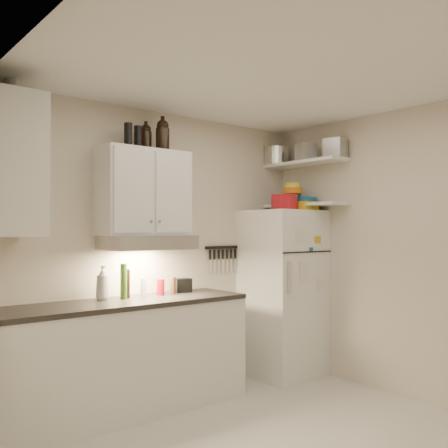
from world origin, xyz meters
TOP-DOWN VIEW (x-y plane):
  - floor at (0.00, 0.00)m, footprint 3.20×3.00m
  - ceiling at (0.00, 0.00)m, footprint 3.20×3.00m
  - back_wall at (0.00, 1.51)m, footprint 3.20×0.02m
  - left_wall at (-1.61, 0.00)m, footprint 0.02×3.00m
  - right_wall at (1.61, 0.00)m, footprint 0.02×3.00m
  - base_cabinet at (-0.55, 1.20)m, footprint 2.10×0.60m
  - countertop at (-0.55, 1.20)m, footprint 2.10×0.62m
  - upper_cabinet at (-0.30, 1.33)m, footprint 0.80×0.33m
  - side_cabinet at (-1.44, 1.20)m, footprint 0.33×0.55m
  - range_hood at (-0.30, 1.27)m, footprint 0.76×0.46m
  - fridge at (1.25, 1.16)m, footprint 0.70×0.68m
  - shelf_hi at (1.45, 1.02)m, footprint 0.30×0.95m
  - shelf_lo at (1.45, 1.02)m, footprint 0.30×0.95m
  - knife_strip at (0.70, 1.49)m, footprint 0.42×0.02m
  - dutch_oven at (1.18, 1.07)m, footprint 0.36×0.36m
  - book_stack at (1.39, 1.01)m, footprint 0.23×0.28m
  - spice_jar at (1.25, 1.17)m, footprint 0.09×0.09m
  - stock_pot at (1.40, 1.40)m, footprint 0.31×0.31m
  - tin_a at (1.39, 0.96)m, footprint 0.22×0.21m
  - tin_b at (1.47, 0.64)m, footprint 0.22×0.22m
  - bowl_teal at (1.40, 1.20)m, footprint 0.25×0.25m
  - bowl_orange at (1.34, 1.10)m, footprint 0.20×0.20m
  - bowl_yellow at (1.34, 1.10)m, footprint 0.16×0.16m
  - plates at (1.45, 1.04)m, footprint 0.35×0.35m
  - growler_a at (-0.24, 1.40)m, footprint 0.12×0.12m
  - growler_b at (-0.14, 1.29)m, footprint 0.16×0.16m
  - thermos_a at (-0.36, 1.33)m, footprint 0.09×0.09m
  - thermos_b at (-0.49, 1.28)m, footprint 0.07×0.07m
  - side_jar at (-1.40, 1.32)m, footprint 0.13×0.13m
  - soap_bottle at (-0.69, 1.33)m, footprint 0.12×0.12m
  - pepper_mill at (-0.03, 1.28)m, footprint 0.05×0.05m
  - oil_bottle at (-0.52, 1.28)m, footprint 0.07×0.07m
  - vinegar_bottle at (-0.47, 1.32)m, footprint 0.07×0.07m
  - clear_bottle at (-0.31, 1.32)m, footprint 0.07×0.07m
  - red_jar at (-0.15, 1.30)m, footprint 0.09×0.09m
  - caddy at (0.12, 1.35)m, footprint 0.17×0.14m

SIDE VIEW (x-z plane):
  - floor at x=0.00m, z-range -0.02..0.00m
  - base_cabinet at x=-0.55m, z-range 0.00..0.88m
  - fridge at x=1.25m, z-range 0.00..1.70m
  - countertop at x=-0.55m, z-range 0.88..0.92m
  - caddy at x=0.12m, z-range 0.92..1.05m
  - red_jar at x=-0.15m, z-range 0.92..1.06m
  - pepper_mill at x=-0.03m, z-range 0.92..1.08m
  - clear_bottle at x=-0.31m, z-range 0.92..1.08m
  - vinegar_bottle at x=-0.47m, z-range 0.92..1.17m
  - oil_bottle at x=-0.52m, z-range 0.92..1.22m
  - soap_bottle at x=-0.69m, z-range 0.92..1.23m
  - back_wall at x=0.00m, z-range 0.00..2.60m
  - left_wall at x=-1.61m, z-range 0.00..2.60m
  - right_wall at x=1.61m, z-range 0.00..2.60m
  - knife_strip at x=0.70m, z-range 1.31..1.33m
  - range_hood at x=-0.30m, z-range 1.33..1.45m
  - book_stack at x=1.39m, z-range 1.70..1.79m
  - spice_jar at x=1.25m, z-range 1.70..1.81m
  - shelf_lo at x=1.45m, z-range 1.75..1.77m
  - dutch_oven at x=1.18m, z-range 1.70..1.86m
  - plates at x=1.45m, z-range 1.77..1.84m
  - upper_cabinet at x=-0.30m, z-range 1.45..2.20m
  - bowl_teal at x=1.40m, z-range 1.77..1.88m
  - bowl_orange at x=1.34m, z-range 1.88..1.94m
  - side_cabinet at x=-1.44m, z-range 1.45..2.45m
  - bowl_yellow at x=1.34m, z-range 1.94..1.99m
  - shelf_hi at x=1.45m, z-range 2.19..2.22m
  - thermos_a at x=-0.36m, z-range 2.20..2.40m
  - thermos_b at x=-0.49m, z-range 2.20..2.40m
  - tin_a at x=1.39m, z-range 2.21..2.39m
  - tin_b at x=1.47m, z-range 2.21..2.40m
  - stock_pot at x=1.40m, z-range 2.21..2.41m
  - growler_a at x=-0.24m, z-range 2.20..2.45m
  - growler_b at x=-0.14m, z-range 2.20..2.49m
  - side_jar at x=-1.40m, z-range 2.45..2.60m
  - ceiling at x=0.00m, z-range 2.60..2.62m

